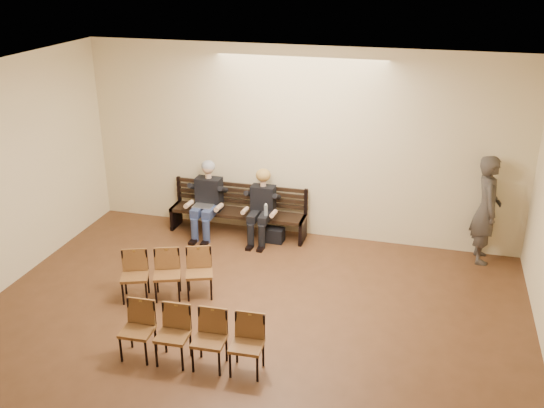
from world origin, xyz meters
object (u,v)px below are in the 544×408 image
at_px(passerby, 488,202).
at_px(chair_row_front, 167,275).
at_px(bench, 238,222).
at_px(chair_row_back, 191,339).
at_px(seated_woman, 262,208).
at_px(water_bottle, 266,216).
at_px(seated_man, 207,198).
at_px(laptop, 203,207).
at_px(bag, 274,235).

distance_m(passerby, chair_row_front, 5.41).
distance_m(bench, chair_row_back, 3.99).
relative_size(passerby, chair_row_front, 1.58).
bearing_deg(seated_woman, passerby, 3.25).
xyz_separation_m(water_bottle, passerby, (3.74, 0.42, 0.52)).
xyz_separation_m(bench, chair_row_back, (0.68, -3.93, 0.16)).
distance_m(passerby, chair_row_back, 5.52).
bearing_deg(seated_man, laptop, -102.51).
relative_size(seated_man, laptop, 3.94).
distance_m(bag, passerby, 3.77).
bearing_deg(seated_man, passerby, 2.55).
bearing_deg(chair_row_front, bench, 61.83).
distance_m(seated_woman, water_bottle, 0.25).
relative_size(seated_man, seated_woman, 1.13).
bearing_deg(chair_row_front, chair_row_back, -76.74).
relative_size(water_bottle, passerby, 0.10).
bearing_deg(bench, chair_row_back, -80.22).
bearing_deg(chair_row_front, water_bottle, 45.09).
xyz_separation_m(water_bottle, bag, (0.11, 0.16, -0.43)).
distance_m(bench, passerby, 4.47).
xyz_separation_m(passerby, chair_row_front, (-4.70, -2.58, -0.70)).
xyz_separation_m(bench, water_bottle, (0.65, -0.32, 0.34)).
relative_size(bench, water_bottle, 11.45).
height_order(bag, chair_row_back, chair_row_back).
relative_size(seated_woman, bag, 3.47).
xyz_separation_m(seated_woman, water_bottle, (0.14, -0.20, -0.06)).
bearing_deg(bench, laptop, -155.28).
height_order(bag, passerby, passerby).
height_order(seated_man, chair_row_front, seated_man).
distance_m(seated_woman, chair_row_back, 3.82).
relative_size(passerby, chair_row_back, 1.16).
xyz_separation_m(passerby, chair_row_back, (-3.71, -4.03, -0.70)).
bearing_deg(bench, water_bottle, -26.50).
distance_m(bench, water_bottle, 0.80).
relative_size(seated_man, bag, 3.93).
distance_m(seated_man, chair_row_back, 4.01).
xyz_separation_m(seated_man, laptop, (-0.03, -0.15, -0.13)).
xyz_separation_m(seated_man, chair_row_back, (1.22, -3.81, -0.32)).
height_order(laptop, chair_row_front, chair_row_front).
xyz_separation_m(seated_man, bag, (1.30, -0.04, -0.58)).
xyz_separation_m(water_bottle, chair_row_front, (-0.96, -2.16, -0.18)).
xyz_separation_m(laptop, water_bottle, (1.23, -0.06, -0.02)).
xyz_separation_m(bench, bag, (0.75, -0.16, -0.09)).
bearing_deg(laptop, bench, 22.32).
xyz_separation_m(bench, chair_row_front, (-0.31, -2.48, 0.16)).
bearing_deg(bag, seated_man, 178.26).
bearing_deg(passerby, water_bottle, 90.85).
xyz_separation_m(bag, passerby, (3.64, 0.26, 0.95)).
xyz_separation_m(bag, chair_row_front, (-1.06, -2.32, 0.25)).
height_order(bench, chair_row_front, chair_row_front).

